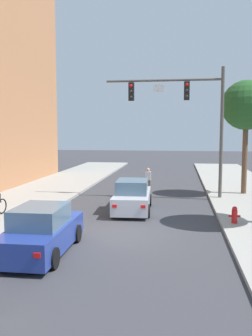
{
  "coord_description": "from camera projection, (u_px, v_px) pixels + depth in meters",
  "views": [
    {
      "loc": [
        2.2,
        -13.8,
        4.03
      ],
      "look_at": [
        -0.67,
        5.76,
        2.0
      ],
      "focal_mm": 38.84,
      "sensor_mm": 36.0,
      "label": 1
    }
  ],
  "objects": [
    {
      "name": "fire_hydrant",
      "position": [
        235.0,
        215.0,
        15.28
      ],
      "size": [
        0.48,
        0.24,
        0.72
      ],
      "color": "red",
      "rests_on": "sidewalk_right"
    },
    {
      "name": "ground_plane",
      "position": [
        122.0,
        233.0,
        14.32
      ],
      "size": [
        120.0,
        120.0,
        0.0
      ],
      "primitive_type": "plane",
      "color": "#38383D"
    },
    {
      "name": "car_following_blue",
      "position": [
        42.0,
        232.0,
        11.93
      ],
      "size": [
        1.88,
        4.26,
        1.6
      ],
      "color": "navy",
      "rests_on": "ground"
    },
    {
      "name": "car_lead_silver",
      "position": [
        132.0,
        197.0,
        18.19
      ],
      "size": [
        2.0,
        4.32,
        1.6
      ],
      "color": "#B7B7BC",
      "rests_on": "ground"
    },
    {
      "name": "street_tree_second",
      "position": [
        246.0,
        106.0,
        22.1
      ],
      "size": [
        3.03,
        3.03,
        6.95
      ],
      "color": "brown",
      "rests_on": "sidewalk_right"
    },
    {
      "name": "traffic_signal_mast",
      "position": [
        188.0,
        108.0,
        21.02
      ],
      "size": [
        6.82,
        0.38,
        7.5
      ],
      "color": "#514C47",
      "rests_on": "sidewalk_right"
    },
    {
      "name": "pedestrian_crossing_road",
      "position": [
        148.0,
        179.0,
        23.44
      ],
      "size": [
        0.36,
        0.22,
        1.64
      ],
      "color": "brown",
      "rests_on": "ground"
    }
  ]
}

